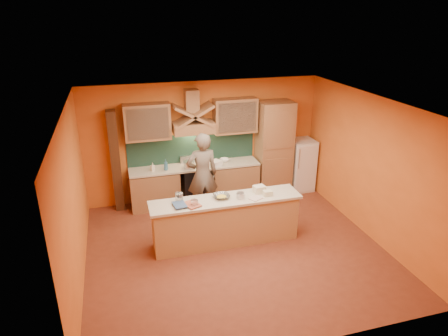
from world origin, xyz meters
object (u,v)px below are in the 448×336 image
object	(u,v)px
stove	(195,184)
fridge	(301,165)
mixing_bowl	(222,196)
kitchen_scale	(240,196)
person	(202,175)

from	to	relation	value
stove	fridge	distance (m)	2.71
mixing_bowl	kitchen_scale	bearing A→B (deg)	-18.15
fridge	kitchen_scale	distance (m)	2.99
fridge	kitchen_scale	size ratio (longest dim) A/B	10.40
stove	fridge	bearing A→B (deg)	0.00
kitchen_scale	mixing_bowl	size ratio (longest dim) A/B	0.41
mixing_bowl	person	bearing A→B (deg)	94.54
stove	kitchen_scale	bearing A→B (deg)	-76.58
stove	mixing_bowl	bearing A→B (deg)	-86.05
person	mixing_bowl	bearing A→B (deg)	92.09
kitchen_scale	mixing_bowl	xyz separation A→B (m)	(-0.34, 0.11, -0.02)
person	mixing_bowl	size ratio (longest dim) A/B	6.25
fridge	person	size ratio (longest dim) A/B	0.69
kitchen_scale	fridge	bearing A→B (deg)	38.09
kitchen_scale	mixing_bowl	world-z (taller)	kitchen_scale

